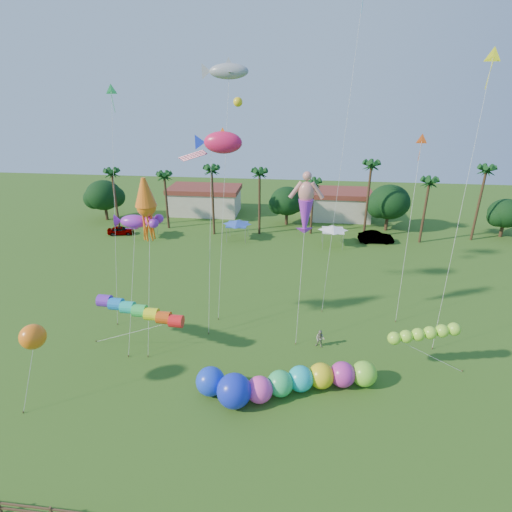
# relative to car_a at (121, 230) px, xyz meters

# --- Properties ---
(ground) EXTENTS (160.00, 160.00, 0.00)m
(ground) POSITION_rel_car_a_xyz_m (24.40, -37.04, -0.67)
(ground) COLOR #285116
(ground) RESTS_ON ground
(tree_line) EXTENTS (69.46, 8.91, 11.00)m
(tree_line) POSITION_rel_car_a_xyz_m (27.97, 6.96, 3.61)
(tree_line) COLOR #3A2819
(tree_line) RESTS_ON ground
(buildings_row) EXTENTS (35.00, 7.00, 4.00)m
(buildings_row) POSITION_rel_car_a_xyz_m (21.31, 12.96, 1.33)
(buildings_row) COLOR beige
(buildings_row) RESTS_ON ground
(tent_row) EXTENTS (31.00, 4.00, 0.60)m
(tent_row) POSITION_rel_car_a_xyz_m (18.40, -0.71, 2.08)
(tent_row) COLOR white
(tent_row) RESTS_ON ground
(car_a) EXTENTS (4.15, 2.27, 1.34)m
(car_a) POSITION_rel_car_a_xyz_m (0.00, 0.00, 0.00)
(car_a) COLOR #4C4C54
(car_a) RESTS_ON ground
(car_b) EXTENTS (5.12, 2.04, 1.66)m
(car_b) POSITION_rel_car_a_xyz_m (38.90, 1.11, 0.16)
(car_b) COLOR #4C4C54
(car_b) RESTS_ON ground
(spectator_b) EXTENTS (0.97, 0.86, 1.67)m
(spectator_b) POSITION_rel_car_a_xyz_m (29.94, -25.84, 0.17)
(spectator_b) COLOR gray
(spectator_b) RESTS_ON ground
(caterpillar_inflatable) EXTENTS (12.14, 5.92, 2.52)m
(caterpillar_inflatable) POSITION_rel_car_a_xyz_m (27.72, -31.98, 0.39)
(caterpillar_inflatable) COLOR #FF43B3
(caterpillar_inflatable) RESTS_ON ground
(blue_ball) EXTENTS (2.18, 2.18, 2.18)m
(blue_ball) POSITION_rel_car_a_xyz_m (21.64, -32.64, 0.42)
(blue_ball) COLOR blue
(blue_ball) RESTS_ON ground
(rainbow_tube) EXTENTS (10.10, 2.64, 3.97)m
(rainbow_tube) POSITION_rel_car_a_xyz_m (15.95, -28.48, 2.76)
(rainbow_tube) COLOR red
(rainbow_tube) RESTS_ON ground
(green_worm) EXTENTS (8.62, 3.11, 3.64)m
(green_worm) POSITION_rel_car_a_xyz_m (35.52, -28.28, 2.35)
(green_worm) COLOR #98E933
(green_worm) RESTS_ON ground
(orange_ball_kite) EXTENTS (2.09, 2.79, 6.23)m
(orange_ball_kite) POSITION_rel_car_a_xyz_m (9.71, -34.49, 4.67)
(orange_ball_kite) COLOR orange
(orange_ball_kite) RESTS_ON ground
(merman_kite) EXTENTS (2.44, 4.24, 14.37)m
(merman_kite) POSITION_rel_car_a_xyz_m (28.14, -22.46, 11.08)
(merman_kite) COLOR tan
(merman_kite) RESTS_ON ground
(fish_kite) EXTENTS (5.38, 6.47, 17.80)m
(fish_kite) POSITION_rel_car_a_xyz_m (20.62, -19.93, 16.05)
(fish_kite) COLOR #E5194E
(fish_kite) RESTS_ON ground
(shark_kite) EXTENTS (4.99, 7.17, 23.42)m
(shark_kite) POSITION_rel_car_a_xyz_m (20.67, -16.48, 21.88)
(shark_kite) COLOR #90969D
(shark_kite) RESTS_ON ground
(squid_kite) EXTENTS (2.05, 4.09, 14.86)m
(squid_kite) POSITION_rel_car_a_xyz_m (15.42, -26.01, 11.71)
(squid_kite) COLOR orange
(squid_kite) RESTS_ON ground
(lobster_kite) EXTENTS (4.38, 5.07, 11.79)m
(lobster_kite) POSITION_rel_car_a_xyz_m (14.08, -25.64, 10.33)
(lobster_kite) COLOR purple
(lobster_kite) RESTS_ON ground
(delta_kite_red) EXTENTS (1.60, 4.64, 17.35)m
(delta_kite_red) POSITION_rel_car_a_xyz_m (38.45, -16.49, 15.80)
(delta_kite_red) COLOR #DF5218
(delta_kite_red) RESTS_ON ground
(delta_kite_yellow) EXTENTS (2.10, 3.80, 23.99)m
(delta_kite_yellow) POSITION_rel_car_a_xyz_m (41.14, -21.55, 22.30)
(delta_kite_yellow) COLOR #F9FF1A
(delta_kite_yellow) RESTS_ON ground
(delta_kite_green) EXTENTS (1.09, 4.61, 21.53)m
(delta_kite_green) POSITION_rel_car_a_xyz_m (11.03, -20.36, 19.78)
(delta_kite_green) COLOR #35E165
(delta_kite_green) RESTS_ON ground
(delta_kite_blue) EXTENTS (2.29, 4.25, 29.22)m
(delta_kite_blue) POSITION_rel_car_a_xyz_m (32.02, -16.02, 26.95)
(delta_kite_blue) COLOR #1684CA
(delta_kite_blue) RESTS_ON ground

